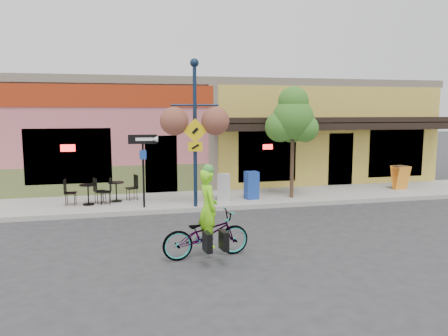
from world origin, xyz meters
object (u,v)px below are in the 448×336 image
(bicycle, at_px, (206,234))
(one_way_sign, at_px, (143,171))
(cyclist_rider, at_px, (208,219))
(lamp_post, at_px, (195,134))
(newspaper_box_blue, at_px, (252,185))
(newspaper_box_grey, at_px, (224,187))
(street_tree, at_px, (293,142))
(building, at_px, (216,131))

(bicycle, xyz_separation_m, one_way_sign, (-1.11, 4.72, 0.80))
(cyclist_rider, distance_m, one_way_sign, 4.88)
(lamp_post, xyz_separation_m, newspaper_box_blue, (2.11, 0.73, -1.86))
(one_way_sign, distance_m, newspaper_box_grey, 2.88)
(bicycle, relative_size, lamp_post, 0.42)
(cyclist_rider, height_order, lamp_post, lamp_post)
(lamp_post, distance_m, one_way_sign, 2.03)
(street_tree, bearing_deg, building, 102.96)
(cyclist_rider, xyz_separation_m, one_way_sign, (-1.16, 4.72, 0.45))
(cyclist_rider, relative_size, newspaper_box_blue, 1.78)
(building, xyz_separation_m, newspaper_box_blue, (-0.05, -6.06, -1.62))
(bicycle, bearing_deg, lamp_post, -13.46)
(building, bearing_deg, newspaper_box_blue, -90.44)
(newspaper_box_blue, bearing_deg, cyclist_rider, -123.51)
(one_way_sign, relative_size, newspaper_box_grey, 2.54)
(lamp_post, xyz_separation_m, newspaper_box_grey, (1.11, 0.73, -1.89))
(bicycle, bearing_deg, newspaper_box_grey, -24.19)
(cyclist_rider, xyz_separation_m, street_tree, (4.04, 5.14, 1.27))
(bicycle, xyz_separation_m, cyclist_rider, (0.05, -0.00, 0.34))
(bicycle, height_order, newspaper_box_blue, newspaper_box_blue)
(newspaper_box_grey, bearing_deg, building, 94.69)
(bicycle, xyz_separation_m, lamp_post, (0.52, 4.49, 1.98))
(one_way_sign, bearing_deg, bicycle, -73.65)
(building, xyz_separation_m, street_tree, (1.42, -6.15, -0.12))
(building, height_order, street_tree, building)
(one_way_sign, distance_m, street_tree, 5.28)
(cyclist_rider, distance_m, newspaper_box_blue, 5.83)
(newspaper_box_blue, bearing_deg, street_tree, -10.69)
(cyclist_rider, distance_m, newspaper_box_grey, 5.47)
(cyclist_rider, bearing_deg, bicycle, 83.15)
(cyclist_rider, height_order, newspaper_box_blue, cyclist_rider)
(newspaper_box_blue, relative_size, street_tree, 0.24)
(newspaper_box_grey, distance_m, street_tree, 2.89)
(cyclist_rider, bearing_deg, street_tree, -45.02)
(bicycle, relative_size, cyclist_rider, 1.14)
(lamp_post, bearing_deg, newspaper_box_grey, 39.99)
(lamp_post, xyz_separation_m, street_tree, (3.57, 0.65, -0.37))
(one_way_sign, xyz_separation_m, newspaper_box_blue, (3.74, 0.51, -0.68))
(street_tree, bearing_deg, newspaper_box_blue, 176.56)
(cyclist_rider, height_order, newspaper_box_grey, cyclist_rider)
(building, xyz_separation_m, one_way_sign, (-3.78, -6.57, -0.93))
(cyclist_rider, relative_size, lamp_post, 0.37)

